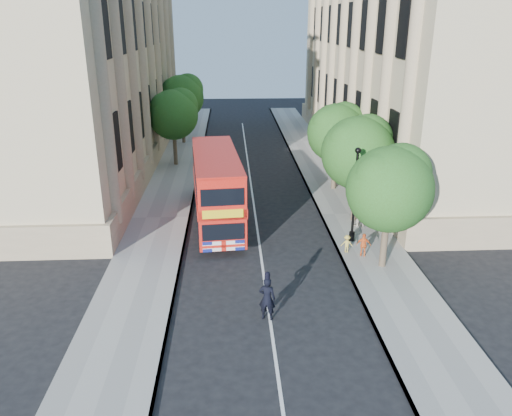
{
  "coord_description": "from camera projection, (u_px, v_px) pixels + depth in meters",
  "views": [
    {
      "loc": [
        -1.47,
        -18.36,
        11.27
      ],
      "look_at": [
        -0.21,
        5.48,
        2.3
      ],
      "focal_mm": 35.0,
      "sensor_mm": 36.0,
      "label": 1
    }
  ],
  "objects": [
    {
      "name": "pavement_right",
      "position": [
        348.0,
        214.0,
        30.81
      ],
      "size": [
        3.5,
        80.0,
        0.12
      ],
      "primitive_type": "cube",
      "color": "gray",
      "rests_on": "ground"
    },
    {
      "name": "child_b",
      "position": [
        347.0,
        244.0,
        25.51
      ],
      "size": [
        0.64,
        0.41,
        0.94
      ],
      "primitive_type": "imported",
      "rotation": [
        0.0,
        0.0,
        3.03
      ],
      "color": "gold",
      "rests_on": "pavement_right"
    },
    {
      "name": "tree_right_near",
      "position": [
        391.0,
        185.0,
        22.83
      ],
      "size": [
        4.0,
        4.0,
        6.08
      ],
      "color": "#473828",
      "rests_on": "ground"
    },
    {
      "name": "woman_pedestrian",
      "position": [
        359.0,
        212.0,
        28.7
      ],
      "size": [
        0.8,
        0.63,
        1.63
      ],
      "primitive_type": "imported",
      "rotation": [
        0.0,
        0.0,
        3.12
      ],
      "color": "silver",
      "rests_on": "pavement_right"
    },
    {
      "name": "tree_left_far",
      "position": [
        174.0,
        112.0,
        39.94
      ],
      "size": [
        4.0,
        4.0,
        6.3
      ],
      "color": "#473828",
      "rests_on": "ground"
    },
    {
      "name": "lamp_post",
      "position": [
        354.0,
        199.0,
        26.17
      ],
      "size": [
        0.32,
        0.32,
        5.16
      ],
      "color": "black",
      "rests_on": "pavement_right"
    },
    {
      "name": "police_constable",
      "position": [
        267.0,
        299.0,
        19.81
      ],
      "size": [
        0.78,
        0.63,
        1.86
      ],
      "primitive_type": "imported",
      "rotation": [
        0.0,
        0.0,
        2.83
      ],
      "color": "black",
      "rests_on": "ground"
    },
    {
      "name": "pavement_left",
      "position": [
        161.0,
        218.0,
        30.24
      ],
      "size": [
        3.5,
        80.0,
        0.12
      ],
      "primitive_type": "cube",
      "color": "gray",
      "rests_on": "ground"
    },
    {
      "name": "building_left",
      "position": [
        74.0,
        51.0,
        39.79
      ],
      "size": [
        12.0,
        38.0,
        18.0
      ],
      "primitive_type": "cube",
      "color": "#C4B188",
      "rests_on": "ground"
    },
    {
      "name": "tree_right_mid",
      "position": [
        359.0,
        149.0,
        28.37
      ],
      "size": [
        4.2,
        4.2,
        6.37
      ],
      "color": "#473828",
      "rests_on": "ground"
    },
    {
      "name": "box_van",
      "position": [
        213.0,
        183.0,
        32.81
      ],
      "size": [
        2.09,
        4.63,
        2.59
      ],
      "rotation": [
        0.0,
        0.0,
        0.06
      ],
      "color": "black",
      "rests_on": "ground"
    },
    {
      "name": "ground",
      "position": [
        268.0,
        304.0,
        21.2
      ],
      "size": [
        120.0,
        120.0,
        0.0
      ],
      "primitive_type": "plane",
      "color": "black",
      "rests_on": "ground"
    },
    {
      "name": "double_decker_bus",
      "position": [
        217.0,
        187.0,
        28.59
      ],
      "size": [
        3.2,
        9.3,
        4.21
      ],
      "rotation": [
        0.0,
        0.0,
        0.09
      ],
      "color": "red",
      "rests_on": "ground"
    },
    {
      "name": "tree_left_back",
      "position": [
        182.0,
        95.0,
        47.32
      ],
      "size": [
        4.2,
        4.2,
        6.65
      ],
      "color": "#473828",
      "rests_on": "ground"
    },
    {
      "name": "child_a",
      "position": [
        364.0,
        245.0,
        25.02
      ],
      "size": [
        0.77,
        0.47,
        1.22
      ],
      "primitive_type": "imported",
      "rotation": [
        0.0,
        0.0,
        2.89
      ],
      "color": "orange",
      "rests_on": "pavement_right"
    },
    {
      "name": "tree_right_far",
      "position": [
        337.0,
        130.0,
        34.02
      ],
      "size": [
        4.0,
        4.0,
        6.15
      ],
      "color": "#473828",
      "rests_on": "ground"
    },
    {
      "name": "building_right",
      "position": [
        413.0,
        50.0,
        41.15
      ],
      "size": [
        12.0,
        38.0,
        18.0
      ],
      "primitive_type": "cube",
      "color": "#C4B188",
      "rests_on": "ground"
    }
  ]
}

